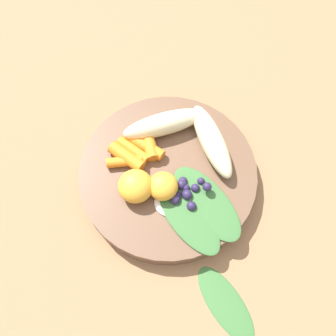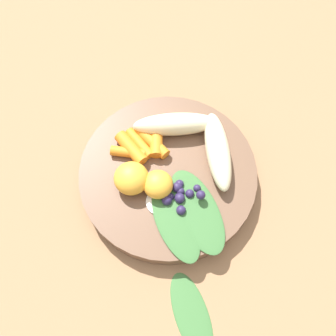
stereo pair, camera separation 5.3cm
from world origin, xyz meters
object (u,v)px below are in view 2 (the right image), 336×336
Objects in this scene: banana_peeled_left at (175,124)px; bowl at (168,175)px; kale_leaf_stray at (191,314)px; orange_segment_near at (158,184)px; banana_peeled_right at (218,151)px.

bowl is at bearing 77.53° from banana_peeled_left.
bowl reaches higher than kale_leaf_stray.
banana_peeled_left is 1.12× the size of kale_leaf_stray.
bowl is 2.30× the size of kale_leaf_stray.
kale_leaf_stray is (-0.15, 0.09, -0.04)m from orange_segment_near.
orange_segment_near is at bearing 115.02° from banana_peeled_right.
bowl is 2.06× the size of banana_peeled_right.
orange_segment_near is (-0.05, 0.09, -0.00)m from banana_peeled_left.
banana_peeled_left is at bearing -60.27° from orange_segment_near.
orange_segment_near is (0.03, 0.10, -0.00)m from banana_peeled_right.
bowl is at bearing -72.71° from orange_segment_near.
banana_peeled_left is 2.98× the size of orange_segment_near.
kale_leaf_stray is at bearing 90.93° from banana_peeled_left.
banana_peeled_right reaches higher than kale_leaf_stray.
bowl is 0.20m from kale_leaf_stray.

